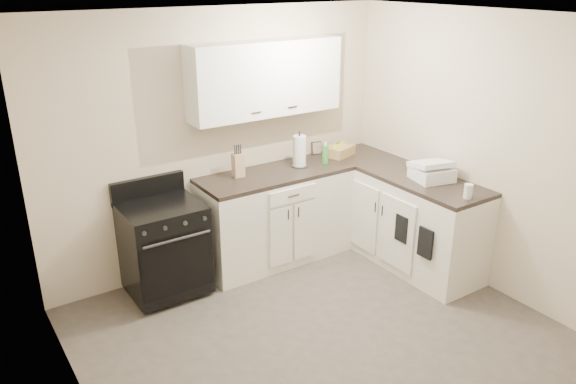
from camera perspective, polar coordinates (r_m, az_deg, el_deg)
floor at (r=4.66m, az=4.51°, el=-15.26°), size 3.60×3.60×0.00m
ceiling at (r=3.74m, az=5.67°, el=17.10°), size 3.60×3.60×0.00m
wall_back at (r=5.47m, az=-6.81°, el=5.10°), size 3.60×0.00×3.60m
wall_right at (r=5.29m, az=20.50°, el=3.30°), size 0.00×3.60×3.60m
wall_left at (r=3.32m, az=-20.32°, el=-7.42°), size 0.00×3.60×3.60m
base_cabinets_back at (r=5.70m, az=-1.27°, el=-2.64°), size 1.55×0.60×0.90m
base_cabinets_right at (r=5.86m, az=11.11°, el=-2.37°), size 0.60×1.90×0.90m
countertop_back at (r=5.52m, az=-1.31°, el=1.81°), size 1.55×0.60×0.04m
countertop_right at (r=5.69m, az=11.45°, el=1.97°), size 0.60×1.90×0.04m
upper_cabinets at (r=5.41m, az=-2.27°, el=11.47°), size 1.55×0.30×0.70m
stove at (r=5.19m, az=-12.42°, el=-5.59°), size 0.69×0.59×0.83m
knife_block at (r=5.39m, az=-5.08°, el=2.72°), size 0.11×0.10×0.23m
paper_towel at (r=5.65m, az=1.16°, el=4.16°), size 0.14×0.14×0.32m
soap_bottle at (r=5.77m, az=3.81°, el=3.84°), size 0.08×0.08×0.19m
picture_frame at (r=6.07m, az=2.91°, el=4.50°), size 0.11×0.06×0.14m
wicker_basket at (r=6.04m, az=5.26°, el=4.18°), size 0.36×0.29×0.10m
countertop_grill at (r=5.47m, az=14.41°, el=1.84°), size 0.41×0.39×0.13m
glass_jar at (r=5.11m, az=17.84°, el=0.07°), size 0.10×0.10×0.13m
oven_mitt_near at (r=5.21m, az=13.78°, el=-5.07°), size 0.02×0.16×0.28m
oven_mitt_far at (r=5.38m, az=11.46°, el=-3.68°), size 0.02×0.15×0.26m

